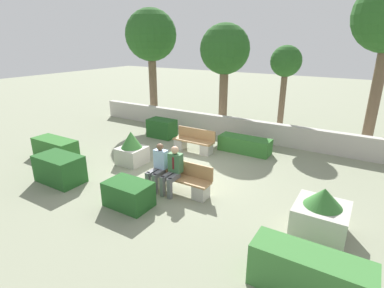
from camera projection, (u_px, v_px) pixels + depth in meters
The scene contains 17 objects.
ground_plane at pixel (179, 174), 9.54m from camera, with size 60.00×60.00×0.00m, color gray.
perimeter_wall at pixel (236, 128), 13.00m from camera, with size 14.98×0.30×0.86m.
bench_front at pixel (179, 180), 8.38m from camera, with size 1.92×0.48×0.85m.
bench_left_side at pixel (194, 143), 11.40m from camera, with size 1.62×0.49×0.85m.
person_seated_man at pixel (173, 168), 8.18m from camera, with size 0.38×0.63×1.33m.
person_seated_woman at pixel (158, 165), 8.43m from camera, with size 0.38×0.63×1.32m.
hedge_block_near_left at pixel (245, 145), 11.31m from camera, with size 1.95×0.69×0.58m.
hedge_block_near_right at pixel (60, 169), 8.93m from camera, with size 1.41×0.85×0.82m.
hedge_block_mid_left at pixel (129, 194), 7.63m from camera, with size 1.17×0.77×0.66m.
hedge_block_mid_right at pixel (162, 128), 13.04m from camera, with size 1.19×0.72×0.79m.
hedge_block_far_left at pixel (55, 148), 10.85m from camera, with size 1.77×0.72×0.67m.
hedge_block_far_right at pixel (309, 274), 4.93m from camera, with size 1.91×0.66×0.81m.
planter_corner_left at pixel (321, 215), 6.43m from camera, with size 1.09×1.09×1.13m.
planter_corner_right at pixel (132, 149), 10.20m from camera, with size 0.87×0.87×1.14m.
tree_leftmost at pixel (151, 37), 14.98m from camera, with size 2.56×2.56×5.55m.
tree_center_left at pixel (225, 51), 13.57m from camera, with size 2.27×2.27×4.78m.
tree_center_right at pixel (286, 65), 12.57m from camera, with size 1.30×1.30×3.85m.
Camera 1 is at (4.90, -7.18, 4.06)m, focal length 28.00 mm.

